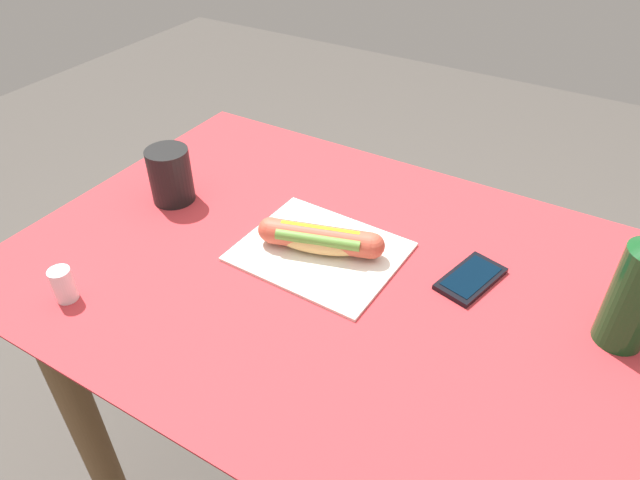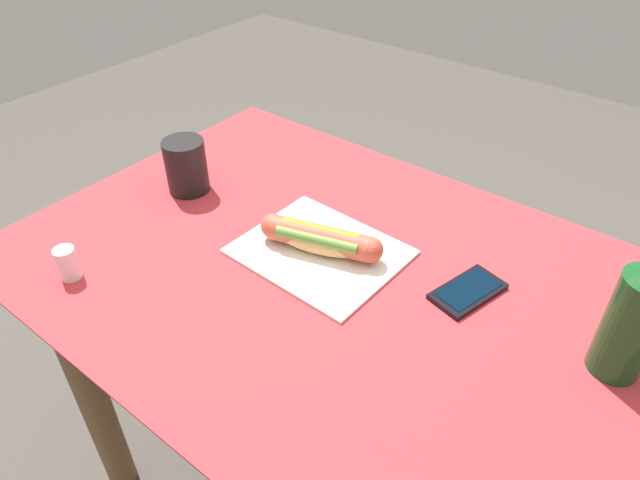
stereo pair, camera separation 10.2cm
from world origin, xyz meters
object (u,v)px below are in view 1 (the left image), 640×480
cell_phone (471,278)px  salt_shaker (63,285)px  drinking_cup (170,175)px  soda_bottle (639,288)px  hot_dog (320,239)px

cell_phone → salt_shaker: bearing=34.4°
drinking_cup → soda_bottle: bearing=-176.3°
drinking_cup → salt_shaker: 0.32m
hot_dog → salt_shaker: bearing=46.5°
salt_shaker → soda_bottle: bearing=-155.1°
cell_phone → soda_bottle: bearing=176.7°
cell_phone → salt_shaker: size_ratio=2.36×
cell_phone → salt_shaker: (0.56, 0.38, 0.02)m
soda_bottle → salt_shaker: size_ratio=4.03×
hot_dog → soda_bottle: bearing=-173.7°
cell_phone → salt_shaker: salt_shaker is taller
soda_bottle → salt_shaker: 0.88m
soda_bottle → salt_shaker: (0.80, 0.37, -0.07)m
cell_phone → drinking_cup: size_ratio=1.25×
hot_dog → soda_bottle: size_ratio=0.94×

